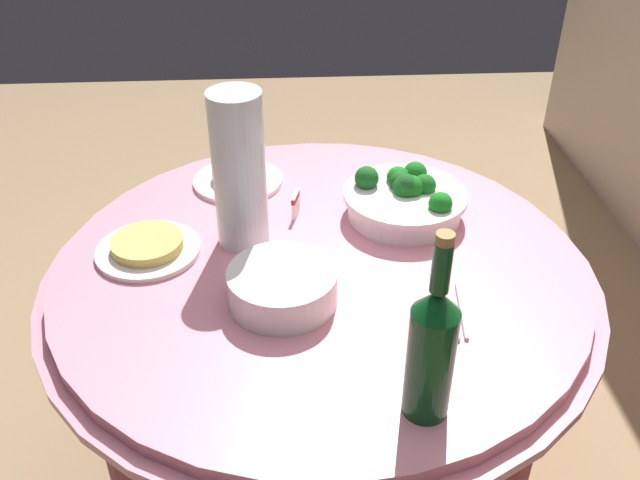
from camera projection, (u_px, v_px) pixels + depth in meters
The scene contains 9 objects.
buffet_table at pixel (320, 384), 1.64m from camera, with size 1.16×1.16×0.74m.
broccoli_bowl at pixel (405, 198), 1.56m from camera, with size 0.28×0.28×0.11m.
plate_stack at pixel (282, 287), 1.30m from camera, with size 0.21×0.21×0.07m.
wine_bottle at pixel (432, 349), 1.03m from camera, with size 0.07×0.07×0.34m.
decorative_fruit_vase at pixel (240, 178), 1.41m from camera, with size 0.11×0.11×0.34m.
serving_tongs at pixel (453, 313), 1.29m from camera, with size 0.17×0.06×0.01m.
food_plate_noodles at pixel (148, 247), 1.45m from camera, with size 0.22×0.22×0.03m.
food_plate_rice at pixel (238, 178), 1.70m from camera, with size 0.22×0.22×0.04m.
label_placard_front at pixel (296, 203), 1.57m from camera, with size 0.05×0.02×0.05m.
Camera 1 is at (1.16, -0.07, 1.58)m, focal length 38.64 mm.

